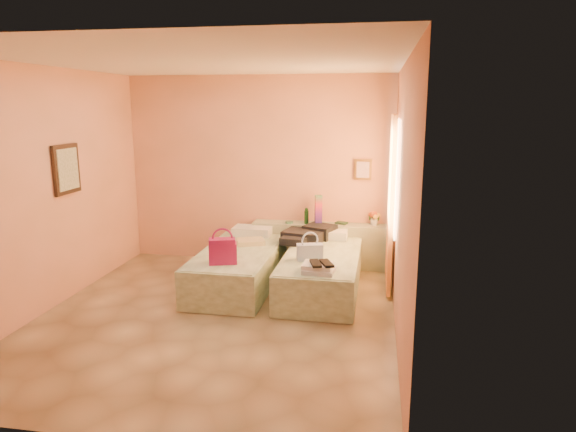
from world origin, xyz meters
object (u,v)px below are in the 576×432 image
(headboard_ledge, at_px, (321,245))
(green_book, at_px, (341,223))
(magenta_handbag, at_px, (223,251))
(flower_vase, at_px, (374,217))
(bed_right, at_px, (322,272))
(towel_stack, at_px, (319,268))
(bed_left, at_px, (239,268))
(water_bottle, at_px, (306,216))
(blue_handbag, at_px, (310,252))

(headboard_ledge, height_order, green_book, green_book)
(green_book, xyz_separation_m, magenta_handbag, (-1.30, -1.70, -0.01))
(flower_vase, bearing_deg, bed_right, -120.62)
(flower_vase, bearing_deg, magenta_handbag, -136.19)
(magenta_handbag, distance_m, towel_stack, 1.19)
(bed_right, relative_size, flower_vase, 8.24)
(headboard_ledge, xyz_separation_m, bed_left, (-0.99, -1.05, -0.08))
(water_bottle, bearing_deg, towel_stack, -77.65)
(bed_left, xyz_separation_m, towel_stack, (1.15, -0.77, 0.30))
(headboard_ledge, height_order, bed_left, headboard_ledge)
(blue_handbag, distance_m, towel_stack, 0.49)
(green_book, distance_m, magenta_handbag, 2.14)
(bed_left, bearing_deg, bed_right, 0.64)
(bed_right, height_order, green_book, green_book)
(green_book, xyz_separation_m, towel_stack, (-0.12, -1.85, -0.11))
(magenta_handbag, distance_m, blue_handbag, 1.06)
(headboard_ledge, xyz_separation_m, magenta_handbag, (-1.01, -1.66, 0.33))
(green_book, bearing_deg, water_bottle, -150.90)
(green_book, height_order, magenta_handbag, magenta_handbag)
(headboard_ledge, bearing_deg, water_bottle, -169.66)
(headboard_ledge, bearing_deg, towel_stack, -84.83)
(magenta_handbag, height_order, towel_stack, magenta_handbag)
(bed_left, height_order, towel_stack, towel_stack)
(bed_left, bearing_deg, towel_stack, -32.91)
(flower_vase, height_order, blue_handbag, flower_vase)
(flower_vase, bearing_deg, green_book, -179.54)
(headboard_ledge, relative_size, blue_handbag, 6.55)
(headboard_ledge, distance_m, blue_handbag, 1.38)
(bed_right, distance_m, towel_stack, 0.82)
(flower_vase, relative_size, blue_handbag, 0.78)
(flower_vase, xyz_separation_m, blue_handbag, (-0.76, -1.39, -0.17))
(bed_left, height_order, blue_handbag, blue_handbag)
(towel_stack, bearing_deg, magenta_handbag, 172.51)
(green_book, distance_m, towel_stack, 1.86)
(headboard_ledge, bearing_deg, flower_vase, 3.00)
(bed_left, distance_m, bed_right, 1.11)
(headboard_ledge, height_order, blue_handbag, blue_handbag)
(green_book, relative_size, magenta_handbag, 0.50)
(green_book, bearing_deg, towel_stack, -73.24)
(bed_left, relative_size, towel_stack, 5.71)
(water_bottle, bearing_deg, blue_handbag, -80.43)
(bed_left, relative_size, green_book, 12.18)
(blue_handbag, bearing_deg, flower_vase, 46.22)
(headboard_ledge, height_order, bed_right, headboard_ledge)
(flower_vase, distance_m, blue_handbag, 1.60)
(headboard_ledge, height_order, towel_stack, headboard_ledge)
(water_bottle, bearing_deg, green_book, 8.57)
(flower_vase, bearing_deg, headboard_ledge, -177.00)
(water_bottle, relative_size, towel_stack, 0.64)
(green_book, height_order, towel_stack, green_book)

